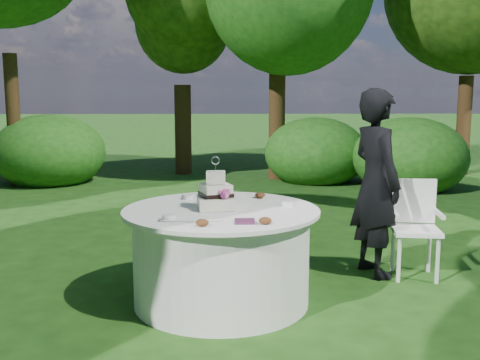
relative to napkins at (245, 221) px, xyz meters
name	(u,v)px	position (x,y,z in m)	size (l,w,h in m)	color
ground	(222,301)	(-0.17, 0.48, -0.78)	(80.00, 80.00, 0.00)	#18370F
napkins	(245,221)	(0.00, 0.00, 0.00)	(0.14, 0.14, 0.02)	#4D2141
feather_plume	(191,220)	(-0.38, 0.05, 0.00)	(0.48, 0.07, 0.01)	silver
guest	(376,183)	(1.25, 1.16, 0.08)	(0.63, 0.41, 1.72)	black
table	(221,255)	(-0.17, 0.48, -0.39)	(1.56, 1.56, 0.77)	silver
cake	(216,194)	(-0.21, 0.49, 0.10)	(0.31, 0.31, 0.42)	white
chair	(414,220)	(1.61, 1.12, -0.26)	(0.47, 0.46, 0.89)	white
votives	(216,205)	(-0.21, 0.52, 0.01)	(1.02, 0.90, 0.04)	white
petal_cups	(244,211)	(0.00, 0.26, 0.02)	(0.56, 1.12, 0.05)	#562D16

